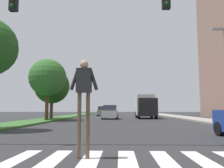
# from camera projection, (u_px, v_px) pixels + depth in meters

# --- Properties ---
(ground_plane) EXTENTS (140.00, 140.00, 0.00)m
(ground_plane) POSITION_uv_depth(u_px,v_px,m) (121.00, 119.00, 27.99)
(ground_plane) COLOR #2D2D30
(crosswalk) EXTENTS (5.85, 2.20, 0.01)m
(crosswalk) POSITION_uv_depth(u_px,v_px,m) (127.00, 159.00, 5.76)
(crosswalk) COLOR silver
(crosswalk) RESTS_ON ground_plane
(median_strip) EXTENTS (3.05, 64.00, 0.15)m
(median_strip) POSITION_uv_depth(u_px,v_px,m) (49.00, 119.00, 26.28)
(median_strip) COLOR #386B2D
(median_strip) RESTS_ON ground_plane
(tree_far) EXTENTS (3.87, 3.87, 6.28)m
(tree_far) POSITION_uv_depth(u_px,v_px,m) (48.00, 78.00, 24.37)
(tree_far) COLOR #4C3823
(tree_far) RESTS_ON median_strip
(tree_distant) EXTENTS (4.08, 4.08, 5.80)m
(tree_distant) POSITION_uv_depth(u_px,v_px,m) (52.00, 86.00, 27.33)
(tree_distant) COLOR #4C3823
(tree_distant) RESTS_ON median_strip
(sidewalk_right) EXTENTS (3.00, 64.00, 0.15)m
(sidewalk_right) POSITION_uv_depth(u_px,v_px,m) (200.00, 119.00, 25.73)
(sidewalk_right) COLOR #9E9991
(sidewalk_right) RESTS_ON ground_plane
(traffic_light_gantry) EXTENTS (9.94, 0.30, 6.00)m
(traffic_light_gantry) POSITION_uv_depth(u_px,v_px,m) (14.00, 19.00, 8.28)
(traffic_light_gantry) COLOR gold
(traffic_light_gantry) RESTS_ON median_strip
(pedestrian_performer) EXTENTS (0.75, 0.24, 2.49)m
(pedestrian_performer) POSITION_uv_depth(u_px,v_px,m) (84.00, 92.00, 5.97)
(pedestrian_performer) COLOR brown
(pedestrian_performer) RESTS_ON ground_plane
(sedan_midblock) EXTENTS (1.96, 4.16, 1.70)m
(sedan_midblock) POSITION_uv_depth(u_px,v_px,m) (110.00, 113.00, 28.74)
(sedan_midblock) COLOR #B7B7BC
(sedan_midblock) RESTS_ON ground_plane
(sedan_distant) EXTENTS (1.92, 4.02, 1.71)m
(sedan_distant) POSITION_uv_depth(u_px,v_px,m) (103.00, 111.00, 41.67)
(sedan_distant) COLOR gray
(sedan_distant) RESTS_ON ground_plane
(truck_box_delivery) EXTENTS (2.40, 6.20, 3.10)m
(truck_box_delivery) POSITION_uv_depth(u_px,v_px,m) (145.00, 106.00, 30.97)
(truck_box_delivery) COLOR black
(truck_box_delivery) RESTS_ON ground_plane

